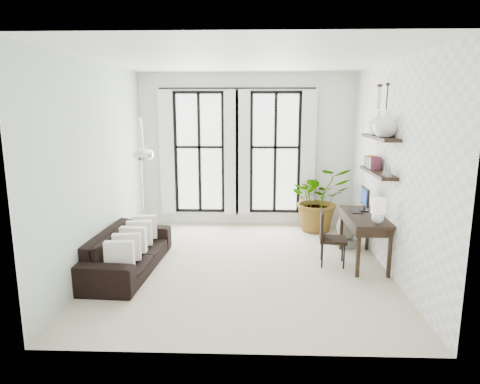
{
  "coord_description": "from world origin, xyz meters",
  "views": [
    {
      "loc": [
        0.17,
        -6.52,
        2.54
      ],
      "look_at": [
        -0.07,
        0.3,
        1.15
      ],
      "focal_mm": 32.0,
      "sensor_mm": 36.0,
      "label": 1
    }
  ],
  "objects_px": {
    "desk": "(365,219)",
    "desk_chair": "(328,234)",
    "sofa": "(128,251)",
    "arc_lamp": "(141,150)",
    "buddha": "(347,229)",
    "plant": "(319,199)"
  },
  "relations": [
    {
      "from": "plant",
      "to": "arc_lamp",
      "type": "height_order",
      "value": "arc_lamp"
    },
    {
      "from": "sofa",
      "to": "buddha",
      "type": "bearing_deg",
      "value": -67.11
    },
    {
      "from": "sofa",
      "to": "desk_chair",
      "type": "xyz_separation_m",
      "value": [
        3.16,
        0.36,
        0.19
      ]
    },
    {
      "from": "sofa",
      "to": "arc_lamp",
      "type": "relative_size",
      "value": 0.92
    },
    {
      "from": "sofa",
      "to": "desk",
      "type": "bearing_deg",
      "value": -80.46
    },
    {
      "from": "plant",
      "to": "desk_chair",
      "type": "xyz_separation_m",
      "value": [
        -0.12,
        -1.93,
        -0.16
      ]
    },
    {
      "from": "sofa",
      "to": "plant",
      "type": "relative_size",
      "value": 1.61
    },
    {
      "from": "desk",
      "to": "desk_chair",
      "type": "xyz_separation_m",
      "value": [
        -0.59,
        -0.04,
        -0.24
      ]
    },
    {
      "from": "buddha",
      "to": "arc_lamp",
      "type": "bearing_deg",
      "value": -170.44
    },
    {
      "from": "desk",
      "to": "desk_chair",
      "type": "relative_size",
      "value": 1.53
    },
    {
      "from": "desk",
      "to": "arc_lamp",
      "type": "height_order",
      "value": "arc_lamp"
    },
    {
      "from": "plant",
      "to": "buddha",
      "type": "bearing_deg",
      "value": -68.65
    },
    {
      "from": "desk",
      "to": "buddha",
      "type": "distance_m",
      "value": 0.99
    },
    {
      "from": "sofa",
      "to": "arc_lamp",
      "type": "height_order",
      "value": "arc_lamp"
    },
    {
      "from": "arc_lamp",
      "to": "buddha",
      "type": "distance_m",
      "value": 3.92
    },
    {
      "from": "sofa",
      "to": "desk",
      "type": "xyz_separation_m",
      "value": [
        3.74,
        0.41,
        0.43
      ]
    },
    {
      "from": "buddha",
      "to": "sofa",
      "type": "bearing_deg",
      "value": -160.47
    },
    {
      "from": "sofa",
      "to": "desk_chair",
      "type": "relative_size",
      "value": 2.42
    },
    {
      "from": "sofa",
      "to": "plant",
      "type": "bearing_deg",
      "value": -51.72
    },
    {
      "from": "plant",
      "to": "arc_lamp",
      "type": "bearing_deg",
      "value": -153.43
    },
    {
      "from": "sofa",
      "to": "buddha",
      "type": "relative_size",
      "value": 2.81
    },
    {
      "from": "desk",
      "to": "buddha",
      "type": "relative_size",
      "value": 1.78
    }
  ]
}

